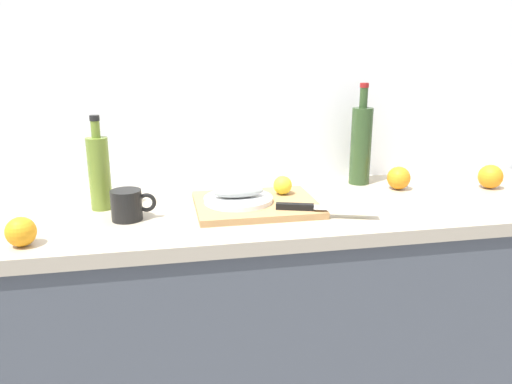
{
  "coord_description": "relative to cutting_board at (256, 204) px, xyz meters",
  "views": [
    {
      "loc": [
        -0.41,
        -1.44,
        1.36
      ],
      "look_at": [
        -0.13,
        -0.02,
        0.95
      ],
      "focal_mm": 34.47,
      "sensor_mm": 36.0,
      "label": 1
    }
  ],
  "objects": [
    {
      "name": "back_wall",
      "position": [
        0.13,
        0.34,
        0.34
      ],
      "size": [
        3.2,
        0.05,
        2.5
      ],
      "primitive_type": "cube",
      "color": "white",
      "rests_on": "ground_plane"
    },
    {
      "name": "kitchen_counter",
      "position": [
        0.13,
        0.02,
        -0.46
      ],
      "size": [
        2.0,
        0.6,
        0.9
      ],
      "color": "#4C5159",
      "rests_on": "ground_plane"
    },
    {
      "name": "cutting_board",
      "position": [
        0.0,
        0.0,
        0.0
      ],
      "size": [
        0.37,
        0.3,
        0.02
      ],
      "primitive_type": "cube",
      "color": "tan",
      "rests_on": "kitchen_counter"
    },
    {
      "name": "white_plate",
      "position": [
        -0.05,
        0.01,
        0.02
      ],
      "size": [
        0.21,
        0.21,
        0.01
      ],
      "primitive_type": "cylinder",
      "color": "white",
      "rests_on": "cutting_board"
    },
    {
      "name": "fish_fillet",
      "position": [
        -0.05,
        0.01,
        0.04
      ],
      "size": [
        0.16,
        0.07,
        0.04
      ],
      "primitive_type": "ellipsoid",
      "color": "#999E99",
      "rests_on": "white_plate"
    },
    {
      "name": "chef_knife",
      "position": [
        0.15,
        -0.12,
        0.02
      ],
      "size": [
        0.28,
        0.12,
        0.02
      ],
      "rotation": [
        0.0,
        0.0,
        -0.31
      ],
      "color": "silver",
      "rests_on": "cutting_board"
    },
    {
      "name": "lemon_0",
      "position": [
        0.1,
        0.06,
        0.04
      ],
      "size": [
        0.06,
        0.06,
        0.06
      ],
      "primitive_type": "sphere",
      "color": "yellow",
      "rests_on": "cutting_board"
    },
    {
      "name": "olive_oil_bottle",
      "position": [
        -0.46,
        0.08,
        0.11
      ],
      "size": [
        0.06,
        0.06,
        0.29
      ],
      "color": "olive",
      "rests_on": "kitchen_counter"
    },
    {
      "name": "wine_bottle",
      "position": [
        0.43,
        0.22,
        0.14
      ],
      "size": [
        0.07,
        0.07,
        0.36
      ],
      "color": "#2D4723",
      "rests_on": "kitchen_counter"
    },
    {
      "name": "coffee_mug_0",
      "position": [
        -0.38,
        -0.04,
        0.03
      ],
      "size": [
        0.13,
        0.09,
        0.09
      ],
      "color": "black",
      "rests_on": "kitchen_counter"
    },
    {
      "name": "orange_0",
      "position": [
        0.53,
        0.11,
        0.03
      ],
      "size": [
        0.08,
        0.08,
        0.08
      ],
      "primitive_type": "sphere",
      "color": "orange",
      "rests_on": "kitchen_counter"
    },
    {
      "name": "orange_2",
      "position": [
        -0.63,
        -0.19,
        0.03
      ],
      "size": [
        0.07,
        0.07,
        0.07
      ],
      "primitive_type": "sphere",
      "color": "orange",
      "rests_on": "kitchen_counter"
    },
    {
      "name": "orange_3",
      "position": [
        0.85,
        0.06,
        0.03
      ],
      "size": [
        0.08,
        0.08,
        0.08
      ],
      "primitive_type": "sphere",
      "color": "orange",
      "rests_on": "kitchen_counter"
    }
  ]
}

